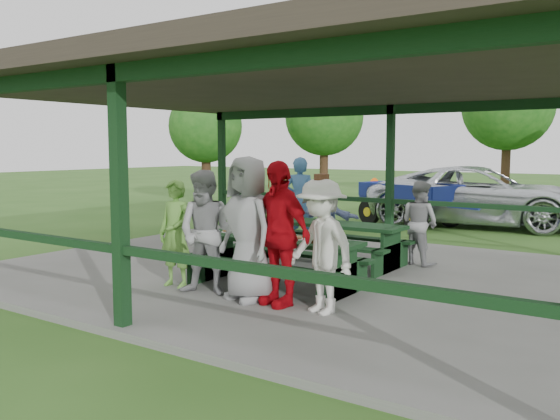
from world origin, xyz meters
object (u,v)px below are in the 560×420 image
Objects in this scene: contestant_red at (278,233)px; spectator_grey at (420,223)px; picnic_table_far at (328,237)px; picnic_table_near at (276,255)px; contestant_grey_mid at (248,229)px; contestant_green at (176,233)px; spectator_blue at (300,201)px; farm_trailer at (410,203)px; contestant_white_fedora at (321,246)px; pickup_truck at (479,196)px; contestant_grey_left at (207,233)px; spectator_lblue at (327,218)px.

contestant_red is 3.71m from spectator_grey.
picnic_table_far is 2.97m from contestant_red.
contestant_grey_mid is (0.11, -0.84, 0.51)m from picnic_table_near.
spectator_blue is at bearing 94.69° from contestant_green.
spectator_blue reaches higher than farm_trailer.
picnic_table_far is at bearing 136.73° from contestant_white_fedora.
spectator_grey is 0.41× the size of farm_trailer.
spectator_blue is 3.02m from spectator_grey.
picnic_table_far is 7.56m from pickup_truck.
contestant_grey_mid is 0.48m from contestant_red.
spectator_blue is at bearing -75.81° from farm_trailer.
contestant_red is (0.59, -0.81, 0.48)m from picnic_table_near.
picnic_table_far is 2.96m from contestant_grey_left.
picnic_table_far is 3.24m from contestant_white_fedora.
contestant_red reaches higher than picnic_table_near.
spectator_lblue is at bearing 23.06° from spectator_grey.
pickup_truck reaches higher than picnic_table_far.
contestant_white_fedora is at bearing -14.69° from contestant_grey_left.
pickup_truck is at bearing -89.03° from spectator_lblue.
spectator_grey is at bearing 48.85° from contestant_grey_left.
picnic_table_near is 1.34× the size of contestant_grey_mid.
picnic_table_far is 1.48× the size of spectator_blue.
picnic_table_far is at bearing 129.94° from spectator_lblue.
picnic_table_near is 0.44× the size of pickup_truck.
farm_trailer is at bearing 99.27° from picnic_table_far.
pickup_truck is at bearing 52.54° from farm_trailer.
spectator_blue is at bearing 88.60° from contestant_grey_left.
pickup_truck is (1.01, 6.77, 0.02)m from spectator_lblue.
contestant_grey_mid is (1.37, -0.03, 0.18)m from contestant_green.
contestant_grey_left is at bearing -159.67° from contestant_red.
contestant_green reaches higher than farm_trailer.
contestant_grey_mid is 1.38× the size of spectator_lblue.
spectator_lblue is at bearing 124.52° from contestant_red.
picnic_table_near is at bearing -82.54° from picnic_table_far.
contestant_white_fedora is 5.34m from spectator_blue.
contestant_white_fedora is at bearing -54.73° from farm_trailer.
spectator_blue is (-1.26, 4.45, 0.06)m from contestant_grey_left.
pickup_truck is at bearing 68.12° from contestant_grey_left.
picnic_table_near is at bearing 30.25° from contestant_green.
farm_trailer is (-0.77, 9.42, -0.35)m from contestant_grey_left.
spectator_grey is at bearing 31.84° from picnic_table_far.
contestant_grey_mid is at bearing -161.44° from contestant_red.
farm_trailer is at bearing -46.25° from spectator_grey.
contestant_grey_mid reaches higher than contestant_red.
picnic_table_near is 9.55m from pickup_truck.
contestant_green is at bearing -165.21° from contestant_red.
contestant_green is at bearing -69.81° from farm_trailer.
picnic_table_far is 1.97× the size of spectator_lblue.
spectator_blue is (-1.92, 4.36, -0.04)m from contestant_grey_mid.
spectator_grey is 0.25× the size of pickup_truck.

